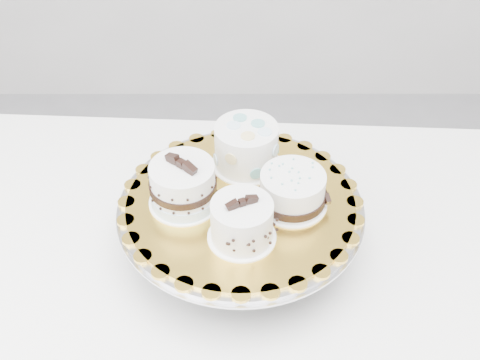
{
  "coord_description": "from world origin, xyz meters",
  "views": [
    {
      "loc": [
        0.01,
        -0.57,
        1.54
      ],
      "look_at": [
        0.01,
        0.14,
        0.9
      ],
      "focal_mm": 45.0,
      "sensor_mm": 36.0,
      "label": 1
    }
  ],
  "objects_px": {
    "cake_banded": "(183,186)",
    "cake_dots": "(246,146)",
    "cake_swirl": "(242,222)",
    "cake_board": "(241,202)",
    "cake_stand": "(241,218)",
    "cake_ribbon": "(293,191)",
    "table": "(222,280)"
  },
  "relations": [
    {
      "from": "cake_banded",
      "to": "cake_dots",
      "type": "xyz_separation_m",
      "value": [
        0.1,
        0.1,
        0.01
      ]
    },
    {
      "from": "cake_swirl",
      "to": "cake_board",
      "type": "bearing_deg",
      "value": 67.0
    },
    {
      "from": "cake_stand",
      "to": "cake_ribbon",
      "type": "xyz_separation_m",
      "value": [
        0.08,
        -0.01,
        0.07
      ]
    },
    {
      "from": "table",
      "to": "cake_dots",
      "type": "xyz_separation_m",
      "value": [
        0.04,
        0.09,
        0.24
      ]
    },
    {
      "from": "cake_banded",
      "to": "cake_dots",
      "type": "bearing_deg",
      "value": 83.45
    },
    {
      "from": "cake_banded",
      "to": "table",
      "type": "bearing_deg",
      "value": 42.64
    },
    {
      "from": "table",
      "to": "cake_ribbon",
      "type": "bearing_deg",
      "value": 0.26
    },
    {
      "from": "cake_banded",
      "to": "cake_dots",
      "type": "height_order",
      "value": "cake_banded"
    },
    {
      "from": "table",
      "to": "cake_ribbon",
      "type": "height_order",
      "value": "cake_ribbon"
    },
    {
      "from": "table",
      "to": "cake_ribbon",
      "type": "distance_m",
      "value": 0.26
    },
    {
      "from": "cake_stand",
      "to": "cake_dots",
      "type": "relative_size",
      "value": 3.12
    },
    {
      "from": "cake_swirl",
      "to": "cake_banded",
      "type": "distance_m",
      "value": 0.12
    },
    {
      "from": "cake_board",
      "to": "cake_ribbon",
      "type": "height_order",
      "value": "cake_ribbon"
    },
    {
      "from": "cake_swirl",
      "to": "cake_banded",
      "type": "relative_size",
      "value": 0.85
    },
    {
      "from": "table",
      "to": "cake_ribbon",
      "type": "relative_size",
      "value": 9.28
    },
    {
      "from": "cake_swirl",
      "to": "cake_banded",
      "type": "xyz_separation_m",
      "value": [
        -0.09,
        0.08,
        0.0
      ]
    },
    {
      "from": "cake_swirl",
      "to": "cake_ribbon",
      "type": "relative_size",
      "value": 0.98
    },
    {
      "from": "cake_ribbon",
      "to": "cake_board",
      "type": "bearing_deg",
      "value": 162.32
    },
    {
      "from": "table",
      "to": "cake_swirl",
      "type": "height_order",
      "value": "cake_swirl"
    },
    {
      "from": "cake_stand",
      "to": "cake_dots",
      "type": "height_order",
      "value": "cake_dots"
    },
    {
      "from": "table",
      "to": "cake_banded",
      "type": "bearing_deg",
      "value": -174.12
    },
    {
      "from": "cake_stand",
      "to": "cake_swirl",
      "type": "xyz_separation_m",
      "value": [
        0.0,
        -0.08,
        0.07
      ]
    },
    {
      "from": "cake_stand",
      "to": "cake_banded",
      "type": "relative_size",
      "value": 2.8
    },
    {
      "from": "cake_board",
      "to": "cake_banded",
      "type": "relative_size",
      "value": 2.57
    },
    {
      "from": "cake_dots",
      "to": "cake_ribbon",
      "type": "height_order",
      "value": "cake_dots"
    },
    {
      "from": "cake_swirl",
      "to": "cake_banded",
      "type": "bearing_deg",
      "value": 115.84
    },
    {
      "from": "cake_stand",
      "to": "cake_dots",
      "type": "bearing_deg",
      "value": 84.15
    },
    {
      "from": "table",
      "to": "cake_board",
      "type": "height_order",
      "value": "cake_board"
    },
    {
      "from": "cake_stand",
      "to": "cake_board",
      "type": "bearing_deg",
      "value": 0.0
    },
    {
      "from": "table",
      "to": "cake_banded",
      "type": "height_order",
      "value": "cake_banded"
    },
    {
      "from": "cake_board",
      "to": "cake_swirl",
      "type": "xyz_separation_m",
      "value": [
        0.0,
        -0.08,
        0.04
      ]
    },
    {
      "from": "table",
      "to": "cake_stand",
      "type": "distance_m",
      "value": 0.17
    }
  ]
}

